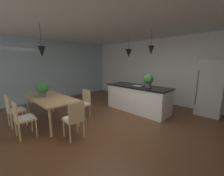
{
  "coord_description": "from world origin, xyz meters",
  "views": [
    {
      "loc": [
        2.51,
        -2.56,
        1.73
      ],
      "look_at": [
        -0.56,
        0.54,
        0.92
      ],
      "focal_mm": 22.68,
      "sensor_mm": 36.0,
      "label": 1
    }
  ],
  "objects": [
    {
      "name": "potted_plant_on_table",
      "position": [
        -1.74,
        -1.13,
        0.99
      ],
      "size": [
        0.35,
        0.35,
        0.45
      ],
      "color": "#4C4C51",
      "rests_on": "dining_table"
    },
    {
      "name": "window_wall_left_glazing",
      "position": [
        -4.06,
        0.0,
        1.35
      ],
      "size": [
        0.06,
        8.4,
        2.7
      ],
      "primitive_type": "cube",
      "color": "#9EB7C6",
      "rests_on": "ground_plane"
    },
    {
      "name": "potted_plant_on_island",
      "position": [
        0.13,
        1.55,
        1.15
      ],
      "size": [
        0.32,
        0.32,
        0.44
      ],
      "color": "#4C4C51",
      "rests_on": "kitchen_island"
    },
    {
      "name": "chair_far_right",
      "position": [
        -1.09,
        -0.19,
        0.47
      ],
      "size": [
        0.41,
        0.41,
        0.87
      ],
      "color": "tan",
      "rests_on": "ground_plane"
    },
    {
      "name": "wall_back_kitchen",
      "position": [
        0.0,
        3.26,
        1.35
      ],
      "size": [
        10.0,
        0.12,
        2.7
      ],
      "primitive_type": "cube",
      "color": "silver",
      "rests_on": "ground_plane"
    },
    {
      "name": "chair_near_left",
      "position": [
        -1.9,
        -1.83,
        0.47
      ],
      "size": [
        0.41,
        0.41,
        0.87
      ],
      "color": "tan",
      "rests_on": "ground_plane"
    },
    {
      "name": "pendant_over_island_main",
      "position": [
        -0.71,
        1.55,
        2.04
      ],
      "size": [
        0.23,
        0.23,
        0.8
      ],
      "color": "black"
    },
    {
      "name": "chair_kitchen_end",
      "position": [
        -0.22,
        -1.02,
        0.47
      ],
      "size": [
        0.43,
        0.43,
        0.87
      ],
      "color": "tan",
      "rests_on": "ground_plane"
    },
    {
      "name": "pendant_over_island_aux",
      "position": [
        0.17,
        1.55,
        2.09
      ],
      "size": [
        0.18,
        0.18,
        0.75
      ],
      "color": "black"
    },
    {
      "name": "ground_plane",
      "position": [
        0.0,
        0.0,
        -0.02
      ],
      "size": [
        10.0,
        8.4,
        0.04
      ],
      "primitive_type": "cube",
      "color": "brown"
    },
    {
      "name": "chair_near_right",
      "position": [
        -1.09,
        -1.83,
        0.47
      ],
      "size": [
        0.4,
        0.4,
        0.87
      ],
      "color": "tan",
      "rests_on": "ground_plane"
    },
    {
      "name": "dining_table",
      "position": [
        -1.49,
        -1.01,
        0.66
      ],
      "size": [
        1.82,
        0.9,
        0.73
      ],
      "color": "tan",
      "rests_on": "ground_plane"
    },
    {
      "name": "refrigerator",
      "position": [
        1.63,
        2.86,
        0.91
      ],
      "size": [
        0.71,
        0.67,
        1.83
      ],
      "color": "#B2B5B7",
      "rests_on": "ground_plane"
    },
    {
      "name": "pendant_over_table",
      "position": [
        -1.5,
        -1.14,
        2.0
      ],
      "size": [
        0.2,
        0.2,
        0.84
      ],
      "color": "black"
    },
    {
      "name": "ceiling_slab",
      "position": [
        0.0,
        0.0,
        2.76
      ],
      "size": [
        10.0,
        8.4,
        0.12
      ],
      "primitive_type": "cube",
      "color": "silver"
    },
    {
      "name": "kitchen_island",
      "position": [
        -0.27,
        1.55,
        0.46
      ],
      "size": [
        2.26,
        0.85,
        0.91
      ],
      "color": "white",
      "rests_on": "ground_plane"
    }
  ]
}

